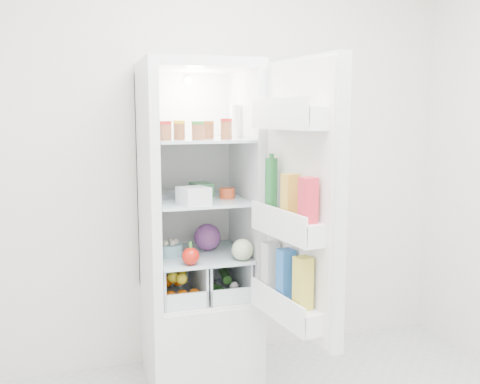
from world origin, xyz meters
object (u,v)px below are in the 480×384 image
object	(u,v)px
refrigerator	(197,264)
mushroom_bowl	(170,250)
red_cabbage	(207,237)
fridge_door	(298,206)

from	to	relation	value
refrigerator	mushroom_bowl	xyz separation A→B (m)	(-0.17, -0.06, 0.11)
red_cabbage	fridge_door	xyz separation A→B (m)	(0.28, -0.62, 0.27)
fridge_door	red_cabbage	bearing A→B (deg)	16.44
refrigerator	mushroom_bowl	world-z (taller)	refrigerator
refrigerator	fridge_door	bearing A→B (deg)	-61.61
refrigerator	mushroom_bowl	distance (m)	0.21
refrigerator	mushroom_bowl	bearing A→B (deg)	-160.03
mushroom_bowl	fridge_door	distance (m)	0.83
red_cabbage	mushroom_bowl	distance (m)	0.23
refrigerator	red_cabbage	distance (m)	0.17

